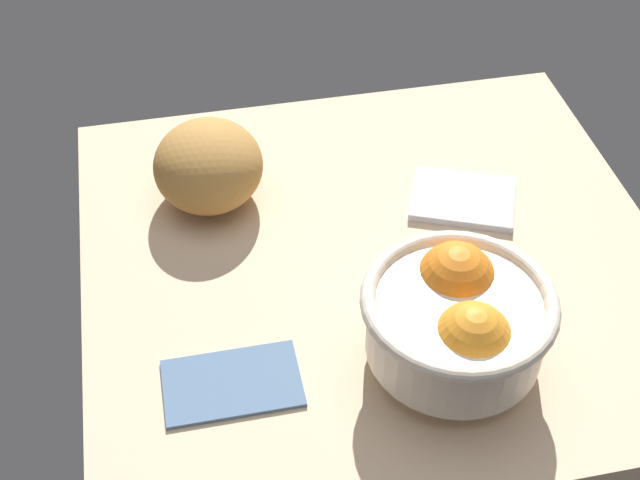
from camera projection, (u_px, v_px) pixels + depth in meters
ground_plane at (375, 265)px, 105.39cm from camera, size 67.31×64.35×3.00cm
fruit_bowl at (458, 318)px, 88.80cm from camera, size 19.39×19.39×11.69cm
bread_loaf at (208, 166)px, 108.43cm from camera, size 14.86×15.84×10.01cm
napkin_folded at (463, 199)px, 110.88cm from camera, size 15.25×13.66×1.00cm
napkin_spare at (232, 382)px, 90.73cm from camera, size 13.91×8.41×0.92cm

